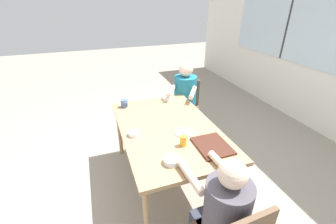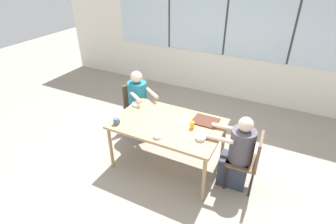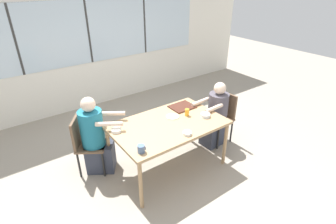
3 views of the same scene
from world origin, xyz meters
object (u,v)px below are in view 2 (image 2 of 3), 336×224
at_px(chair_for_man_blue_shirt, 135,103).
at_px(bowl_white_shallow, 137,104).
at_px(person_man_blue_shirt, 139,106).
at_px(bowl_fruit, 158,136).
at_px(coffee_mug, 116,121).
at_px(person_woman_green_shirt, 237,156).
at_px(juice_glass, 192,125).
at_px(bowl_cereal, 201,138).
at_px(chair_for_woman_green_shirt, 250,158).

xyz_separation_m(chair_for_man_blue_shirt, bowl_white_shallow, (0.32, -0.43, 0.27)).
xyz_separation_m(person_man_blue_shirt, bowl_fruit, (0.89, -0.94, 0.25)).
bearing_deg(coffee_mug, bowl_white_shallow, 93.60).
bearing_deg(bowl_fruit, coffee_mug, 177.93).
relative_size(person_woman_green_shirt, juice_glass, 10.56).
bearing_deg(bowl_white_shallow, person_woman_green_shirt, -5.82).
height_order(person_man_blue_shirt, bowl_fruit, person_man_blue_shirt).
height_order(bowl_white_shallow, bowl_cereal, bowl_cereal).
distance_m(coffee_mug, bowl_fruit, 0.68).
bearing_deg(bowl_cereal, bowl_white_shallow, 162.24).
relative_size(person_woman_green_shirt, bowl_white_shallow, 8.03).
relative_size(chair_for_man_blue_shirt, person_woman_green_shirt, 0.78).
height_order(chair_for_woman_green_shirt, juice_glass, juice_glass).
height_order(person_woman_green_shirt, bowl_white_shallow, person_woman_green_shirt).
xyz_separation_m(person_man_blue_shirt, juice_glass, (1.21, -0.54, 0.28)).
bearing_deg(juice_glass, chair_for_woman_green_shirt, 3.06).
xyz_separation_m(chair_for_woman_green_shirt, bowl_cereal, (-0.63, -0.23, 0.27)).
bearing_deg(bowl_white_shallow, chair_for_woman_green_shirt, -5.02).
bearing_deg(person_woman_green_shirt, bowl_white_shallow, 80.97).
bearing_deg(bowl_cereal, juice_glass, 136.32).
height_order(person_man_blue_shirt, bowl_cereal, person_man_blue_shirt).
distance_m(juice_glass, bowl_white_shallow, 1.06).
distance_m(chair_for_woman_green_shirt, chair_for_man_blue_shirt, 2.26).
height_order(coffee_mug, bowl_cereal, coffee_mug).
bearing_deg(bowl_white_shallow, bowl_cereal, -17.76).
bearing_deg(coffee_mug, bowl_fruit, -2.07).
bearing_deg(bowl_white_shallow, coffee_mug, -86.40).
bearing_deg(coffee_mug, person_woman_green_shirt, 13.84).
xyz_separation_m(chair_for_woman_green_shirt, coffee_mug, (-1.83, -0.42, 0.29)).
height_order(chair_for_man_blue_shirt, coffee_mug, chair_for_man_blue_shirt).
bearing_deg(chair_for_man_blue_shirt, juice_glass, 98.35).
bearing_deg(juice_glass, bowl_fruit, -129.21).
distance_m(chair_for_woman_green_shirt, juice_glass, 0.88).
bearing_deg(bowl_white_shallow, bowl_fruit, -40.44).
bearing_deg(bowl_fruit, juice_glass, 50.79).
bearing_deg(chair_for_woman_green_shirt, coffee_mug, 99.68).
xyz_separation_m(person_woman_green_shirt, coffee_mug, (-1.66, -0.41, 0.32)).
bearing_deg(person_woman_green_shirt, person_man_blue_shirt, 71.66).
bearing_deg(bowl_white_shallow, chair_for_man_blue_shirt, 126.64).
xyz_separation_m(bowl_white_shallow, bowl_cereal, (1.23, -0.39, 0.00)).
height_order(chair_for_man_blue_shirt, bowl_cereal, chair_for_man_blue_shirt).
distance_m(chair_for_man_blue_shirt, coffee_mug, 1.11).
relative_size(juice_glass, bowl_white_shallow, 0.76).
relative_size(chair_for_woman_green_shirt, bowl_cereal, 6.26).
relative_size(person_man_blue_shirt, juice_glass, 11.29).
xyz_separation_m(person_woman_green_shirt, bowl_fruit, (-0.99, -0.43, 0.29)).
bearing_deg(bowl_fruit, bowl_white_shallow, 139.56).
relative_size(person_woman_green_shirt, bowl_fruit, 9.68).
relative_size(chair_for_woman_green_shirt, bowl_fruit, 7.57).
bearing_deg(chair_for_woman_green_shirt, bowl_fruit, 107.80).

